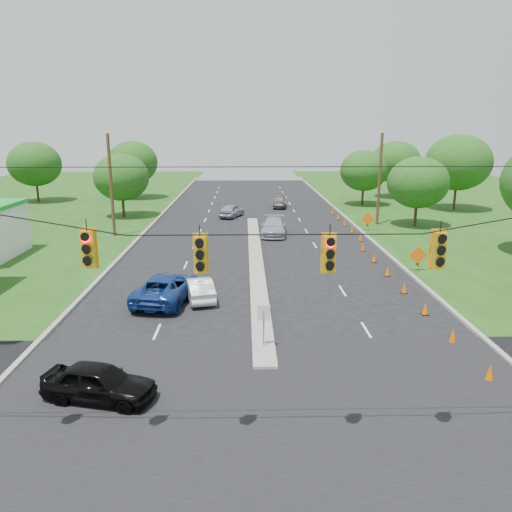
{
  "coord_description": "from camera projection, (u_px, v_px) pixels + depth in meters",
  "views": [
    {
      "loc": [
        -0.79,
        -14.11,
        9.35
      ],
      "look_at": [
        -0.21,
        11.57,
        2.8
      ],
      "focal_mm": 35.0,
      "sensor_mm": 36.0,
      "label": 1
    }
  ],
  "objects": [
    {
      "name": "cone_7",
      "position": [
        361.0,
        237.0,
        42.75
      ],
      "size": [
        0.32,
        0.32,
        0.7
      ],
      "primitive_type": "cone",
      "color": "#FE5C00",
      "rests_on": "ground"
    },
    {
      "name": "work_sign_1",
      "position": [
        418.0,
        256.0,
        33.4
      ],
      "size": [
        1.27,
        0.58,
        1.37
      ],
      "color": "black",
      "rests_on": "ground"
    },
    {
      "name": "tree_4",
      "position": [
        35.0,
        164.0,
        64.53
      ],
      "size": [
        6.72,
        6.72,
        7.84
      ],
      "color": "black",
      "rests_on": "ground"
    },
    {
      "name": "cone_10",
      "position": [
        338.0,
        216.0,
        52.92
      ],
      "size": [
        0.32,
        0.32,
        0.7
      ],
      "primitive_type": "cone",
      "color": "#FE5C00",
      "rests_on": "ground"
    },
    {
      "name": "utility_pole_far_left",
      "position": [
        111.0,
        186.0,
        43.67
      ],
      "size": [
        0.28,
        0.28,
        9.0
      ],
      "primitive_type": "cylinder",
      "color": "#422D1C",
      "rests_on": "ground"
    },
    {
      "name": "curb_left",
      "position": [
        142.0,
        236.0,
        44.83
      ],
      "size": [
        0.25,
        110.0,
        0.16
      ],
      "primitive_type": "cube",
      "color": "gray",
      "rests_on": "ground"
    },
    {
      "name": "cone_3",
      "position": [
        404.0,
        288.0,
        29.17
      ],
      "size": [
        0.32,
        0.32,
        0.7
      ],
      "primitive_type": "cone",
      "color": "#FE5C00",
      "rests_on": "ground"
    },
    {
      "name": "tree_6",
      "position": [
        133.0,
        162.0,
        67.7
      ],
      "size": [
        6.72,
        6.72,
        7.84
      ],
      "color": "black",
      "rests_on": "ground"
    },
    {
      "name": "dark_car_receding",
      "position": [
        279.0,
        202.0,
        61.03
      ],
      "size": [
        1.77,
        4.29,
        1.38
      ],
      "primitive_type": "imported",
      "rotation": [
        0.0,
        0.0,
        -0.07
      ],
      "color": "black",
      "rests_on": "ground"
    },
    {
      "name": "blue_pickup",
      "position": [
        166.0,
        287.0,
        27.78
      ],
      "size": [
        3.52,
        5.99,
        1.56
      ],
      "primitive_type": "imported",
      "rotation": [
        0.0,
        0.0,
        2.97
      ],
      "color": "navy",
      "rests_on": "ground"
    },
    {
      "name": "cone_0",
      "position": [
        490.0,
        372.0,
        19.0
      ],
      "size": [
        0.32,
        0.32,
        0.7
      ],
      "primitive_type": "cone",
      "color": "#FE5C00",
      "rests_on": "ground"
    },
    {
      "name": "silver_car_oncoming",
      "position": [
        231.0,
        211.0,
        54.41
      ],
      "size": [
        3.06,
        4.53,
        1.43
      ],
      "primitive_type": "imported",
      "rotation": [
        0.0,
        0.0,
        2.78
      ],
      "color": "#9398B0",
      "rests_on": "ground"
    },
    {
      "name": "cone_5",
      "position": [
        374.0,
        258.0,
        35.95
      ],
      "size": [
        0.32,
        0.32,
        0.7
      ],
      "primitive_type": "cone",
      "color": "#FE5C00",
      "rests_on": "ground"
    },
    {
      "name": "curb_right",
      "position": [
        365.0,
        235.0,
        45.28
      ],
      "size": [
        0.25,
        110.0,
        0.16
      ],
      "primitive_type": "cube",
      "color": "gray",
      "rests_on": "ground"
    },
    {
      "name": "tree_10",
      "position": [
        458.0,
        163.0,
        57.76
      ],
      "size": [
        7.56,
        7.56,
        8.82
      ],
      "color": "black",
      "rests_on": "ground"
    },
    {
      "name": "median",
      "position": [
        256.0,
        261.0,
        36.34
      ],
      "size": [
        1.0,
        34.0,
        0.18
      ],
      "primitive_type": "cube",
      "color": "gray",
      "rests_on": "ground"
    },
    {
      "name": "cone_1",
      "position": [
        453.0,
        336.0,
        22.39
      ],
      "size": [
        0.32,
        0.32,
        0.7
      ],
      "primitive_type": "cone",
      "color": "#FE5C00",
      "rests_on": "ground"
    },
    {
      "name": "cone_8",
      "position": [
        352.0,
        229.0,
        46.14
      ],
      "size": [
        0.32,
        0.32,
        0.7
      ],
      "primitive_type": "cone",
      "color": "#FE5C00",
      "rests_on": "ground"
    },
    {
      "name": "white_sedan",
      "position": [
        199.0,
        288.0,
        28.11
      ],
      "size": [
        2.21,
        4.08,
        1.27
      ],
      "primitive_type": "imported",
      "rotation": [
        0.0,
        0.0,
        3.38
      ],
      "color": "white",
      "rests_on": "ground"
    },
    {
      "name": "median_sign",
      "position": [
        264.0,
        318.0,
        21.45
      ],
      "size": [
        0.55,
        0.06,
        2.05
      ],
      "color": "gray",
      "rests_on": "ground"
    },
    {
      "name": "cone_2",
      "position": [
        425.0,
        308.0,
        25.78
      ],
      "size": [
        0.32,
        0.32,
        0.7
      ],
      "primitive_type": "cone",
      "color": "#FE5C00",
      "rests_on": "ground"
    },
    {
      "name": "cone_6",
      "position": [
        363.0,
        247.0,
        39.34
      ],
      "size": [
        0.32,
        0.32,
        0.7
      ],
      "primitive_type": "cone",
      "color": "#FE5C00",
      "rests_on": "ground"
    },
    {
      "name": "signal_span",
      "position": [
        272.0,
        292.0,
        13.8
      ],
      "size": [
        25.6,
        0.32,
        9.0
      ],
      "color": "#422D1C",
      "rests_on": "ground"
    },
    {
      "name": "cone_9",
      "position": [
        345.0,
        222.0,
        49.53
      ],
      "size": [
        0.32,
        0.32,
        0.7
      ],
      "primitive_type": "cone",
      "color": "#FE5C00",
      "rests_on": "ground"
    },
    {
      "name": "black_sedan",
      "position": [
        99.0,
        383.0,
        17.55
      ],
      "size": [
        4.3,
        2.52,
        1.37
      ],
      "primitive_type": "imported",
      "rotation": [
        0.0,
        0.0,
        1.33
      ],
      "color": "black",
      "rests_on": "ground"
    },
    {
      "name": "tree_9",
      "position": [
        418.0,
        182.0,
        48.21
      ],
      "size": [
        5.88,
        5.88,
        6.86
      ],
      "color": "black",
      "rests_on": "ground"
    },
    {
      "name": "tree_5",
      "position": [
        121.0,
        177.0,
        53.36
      ],
      "size": [
        5.88,
        5.88,
        6.86
      ],
      "color": "black",
      "rests_on": "ground"
    },
    {
      "name": "tree_12",
      "position": [
        364.0,
        171.0,
        61.73
      ],
      "size": [
        5.88,
        5.88,
        6.86
      ],
      "color": "black",
      "rests_on": "ground"
    },
    {
      "name": "cone_11",
      "position": [
        333.0,
        211.0,
        56.31
      ],
      "size": [
        0.32,
        0.32,
        0.7
      ],
      "primitive_type": "cone",
      "color": "#FE5C00",
      "rests_on": "ground"
    },
    {
      "name": "tree_11",
      "position": [
        396.0,
        162.0,
        68.49
      ],
      "size": [
        6.72,
        6.72,
        7.84
      ],
      "color": "black",
      "rests_on": "ground"
    },
    {
      "name": "work_sign_2",
      "position": [
        368.0,
        219.0,
        46.96
      ],
      "size": [
        1.27,
        0.58,
        1.37
      ],
      "color": "black",
      "rests_on": "ground"
    },
    {
      "name": "silver_car_far",
      "position": [
        274.0,
        227.0,
        45.14
      ],
      "size": [
        2.59,
        5.43,
        1.53
      ],
      "primitive_type": "imported",
      "rotation": [
        0.0,
        0.0,
        -0.09
      ],
      "color": "#A1A3B5",
      "rests_on": "ground"
    },
    {
      "name": "cone_4",
      "position": [
        388.0,
        271.0,
        32.56
      ],
      "size": [
        0.32,
        0.32,
        0.7
      ],
      "primitive_type": "cone",
      "color": "#FE5C00",
      "rests_on": "ground"
    },
    {
      "name": "ground",
      "position": [
        271.0,
        429.0,
        16.0
      ],
      "size": [
        160.0,
        160.0,
        0.0
      ],
      "primitive_type": "plane",
      "color": "black",
      "rests_on": "ground"
    },
    {
      "name": "cross_street",
      "position": [
        271.0,
        429.0,
        16.0
      ],
      "size": [
        160.0,
        14.0,
        0.02
      ],
      "primitive_type": "cube",
      "color": "black",
      "rests_on": "ground"
    },
    {
      "name": "utility_pole_far_right",
      "position": [
        380.0,
        180.0,
        49.06
      ],
      "size": [
        0.28,
        0.28,
        9.0
      ],
      "primitive_type": "cylinder",
      "color": "#422D1C",
      "rests_on": "ground"
    }
  ]
}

